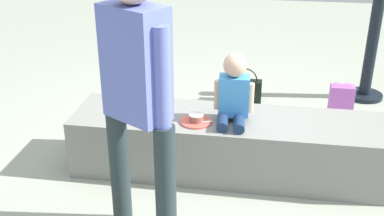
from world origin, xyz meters
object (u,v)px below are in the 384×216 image
object	(u,v)px
cake_plate	(196,120)
water_bottle_far_side	(312,130)
adult_standing	(137,82)
handbag_black_leather	(244,90)
child_seated	(234,92)
party_cup_red	(161,105)
cake_box_white	(253,126)
gift_bag	(341,102)
water_bottle_near_gift	(149,117)

from	to	relation	value
cake_plate	water_bottle_far_side	xyz separation A→B (m)	(0.87, 0.67, -0.35)
adult_standing	handbag_black_leather	distance (m)	2.32
cake_plate	child_seated	bearing A→B (deg)	17.33
party_cup_red	child_seated	bearing A→B (deg)	-52.63
party_cup_red	cake_box_white	world-z (taller)	cake_box_white
party_cup_red	cake_box_white	size ratio (longest dim) A/B	0.40
party_cup_red	cake_box_white	distance (m)	0.93
cake_plate	gift_bag	distance (m)	1.64
child_seated	cake_box_white	xyz separation A→B (m)	(0.14, 0.66, -0.59)
cake_box_white	handbag_black_leather	size ratio (longest dim) A/B	0.87
gift_bag	handbag_black_leather	xyz separation A→B (m)	(-0.88, 0.27, -0.05)
water_bottle_far_side	party_cup_red	distance (m)	1.41
cake_plate	water_bottle_far_side	bearing A→B (deg)	37.53
party_cup_red	handbag_black_leather	world-z (taller)	handbag_black_leather
child_seated	party_cup_red	size ratio (longest dim) A/B	4.08
water_bottle_near_gift	cake_box_white	distance (m)	0.91
cake_plate	handbag_black_leather	bearing A→B (deg)	79.29
water_bottle_near_gift	cake_box_white	size ratio (longest dim) A/B	0.67
water_bottle_far_side	cake_box_white	size ratio (longest dim) A/B	0.77
cake_plate	water_bottle_far_side	size ratio (longest dim) A/B	0.97
water_bottle_near_gift	adult_standing	bearing A→B (deg)	-77.59
child_seated	party_cup_red	bearing A→B (deg)	127.37
gift_bag	water_bottle_near_gift	size ratio (longest dim) A/B	1.85
cake_box_white	handbag_black_leather	xyz separation A→B (m)	(-0.12, 0.66, 0.06)
adult_standing	gift_bag	bearing A→B (deg)	53.36
gift_bag	child_seated	bearing A→B (deg)	-130.46
water_bottle_far_side	party_cup_red	size ratio (longest dim) A/B	1.95
adult_standing	water_bottle_far_side	size ratio (longest dim) A/B	7.19
cake_plate	cake_box_white	bearing A→B (deg)	62.62
child_seated	adult_standing	distance (m)	0.97
child_seated	cake_box_white	world-z (taller)	child_seated
child_seated	water_bottle_far_side	world-z (taller)	child_seated
adult_standing	cake_box_white	world-z (taller)	adult_standing
gift_bag	cake_box_white	bearing A→B (deg)	-152.95
water_bottle_far_side	cake_box_white	xyz separation A→B (m)	(-0.48, 0.08, -0.04)
adult_standing	water_bottle_near_gift	bearing A→B (deg)	102.41
cake_plate	water_bottle_near_gift	world-z (taller)	cake_plate
gift_bag	cake_plate	bearing A→B (deg)	-135.40
adult_standing	water_bottle_near_gift	world-z (taller)	adult_standing
gift_bag	party_cup_red	xyz separation A→B (m)	(-1.64, -0.08, -0.11)
cake_plate	party_cup_red	world-z (taller)	cake_plate
child_seated	handbag_black_leather	xyz separation A→B (m)	(0.02, 1.32, -0.53)
party_cup_red	handbag_black_leather	xyz separation A→B (m)	(0.76, 0.35, 0.06)
handbag_black_leather	adult_standing	bearing A→B (deg)	-102.82
water_bottle_far_side	cake_box_white	distance (m)	0.49
water_bottle_near_gift	cake_plate	bearing A→B (deg)	-53.95
gift_bag	party_cup_red	distance (m)	1.65
cake_plate	party_cup_red	distance (m)	1.23
gift_bag	handbag_black_leather	distance (m)	0.92
adult_standing	water_bottle_near_gift	xyz separation A→B (m)	(-0.31, 1.42, -0.91)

